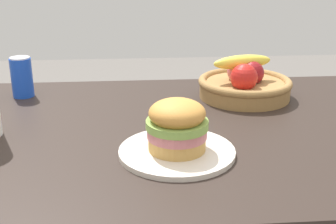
{
  "coord_description": "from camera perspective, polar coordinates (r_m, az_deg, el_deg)",
  "views": [
    {
      "loc": [
        -0.08,
        -1.08,
        1.19
      ],
      "look_at": [
        0.01,
        -0.05,
        0.81
      ],
      "focal_mm": 47.64,
      "sensor_mm": 36.0,
      "label": 1
    }
  ],
  "objects": [
    {
      "name": "soda_can",
      "position": [
        1.47,
        -18.2,
        4.27
      ],
      "size": [
        0.07,
        0.07,
        0.13
      ],
      "color": "blue",
      "rests_on": "dining_table"
    },
    {
      "name": "plate",
      "position": [
        1.01,
        1.14,
        -5.09
      ],
      "size": [
        0.26,
        0.26,
        0.01
      ],
      "primitive_type": "cylinder",
      "color": "silver",
      "rests_on": "dining_table"
    },
    {
      "name": "fruit_basket",
      "position": [
        1.41,
        9.77,
        3.59
      ],
      "size": [
        0.29,
        0.29,
        0.14
      ],
      "color": "#9E7542",
      "rests_on": "dining_table"
    },
    {
      "name": "dining_table",
      "position": [
        1.21,
        -0.54,
        -6.4
      ],
      "size": [
        1.4,
        0.9,
        0.75
      ],
      "color": "#2D231E",
      "rests_on": "ground_plane"
    },
    {
      "name": "sandwich",
      "position": [
        0.99,
        1.17,
        -1.69
      ],
      "size": [
        0.14,
        0.14,
        0.12
      ],
      "color": "tan",
      "rests_on": "plate"
    }
  ]
}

